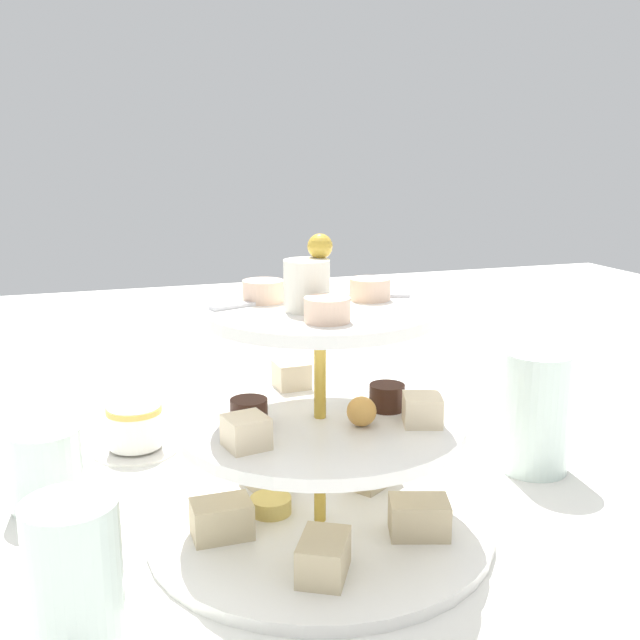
{
  "coord_description": "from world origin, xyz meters",
  "views": [
    {
      "loc": [
        0.18,
        0.55,
        0.32
      ],
      "look_at": [
        0.0,
        0.0,
        0.18
      ],
      "focal_mm": 42.0,
      "sensor_mm": 36.0,
      "label": 1
    }
  ],
  "objects_px": {
    "butter_knife_right": "(306,409)",
    "water_glass_short_left": "(46,469)",
    "teacup_with_saucer": "(135,429)",
    "water_glass_tall_right": "(536,412)",
    "tiered_serving_stand": "(320,447)",
    "water_glass_mid_back": "(75,583)"
  },
  "relations": [
    {
      "from": "water_glass_mid_back",
      "to": "water_glass_short_left",
      "type": "bearing_deg",
      "value": -84.1
    },
    {
      "from": "tiered_serving_stand",
      "to": "water_glass_short_left",
      "type": "bearing_deg",
      "value": -28.32
    },
    {
      "from": "teacup_with_saucer",
      "to": "water_glass_mid_back",
      "type": "relative_size",
      "value": 0.82
    },
    {
      "from": "teacup_with_saucer",
      "to": "water_glass_tall_right",
      "type": "bearing_deg",
      "value": 155.29
    },
    {
      "from": "tiered_serving_stand",
      "to": "butter_knife_right",
      "type": "xyz_separation_m",
      "value": [
        -0.08,
        -0.29,
        -0.07
      ]
    },
    {
      "from": "teacup_with_saucer",
      "to": "butter_knife_right",
      "type": "xyz_separation_m",
      "value": [
        -0.21,
        -0.06,
        -0.02
      ]
    },
    {
      "from": "teacup_with_saucer",
      "to": "butter_knife_right",
      "type": "height_order",
      "value": "teacup_with_saucer"
    },
    {
      "from": "water_glass_short_left",
      "to": "butter_knife_right",
      "type": "distance_m",
      "value": 0.35
    },
    {
      "from": "teacup_with_saucer",
      "to": "butter_knife_right",
      "type": "distance_m",
      "value": 0.22
    },
    {
      "from": "tiered_serving_stand",
      "to": "water_glass_short_left",
      "type": "height_order",
      "value": "tiered_serving_stand"
    },
    {
      "from": "butter_knife_right",
      "to": "water_glass_tall_right",
      "type": "bearing_deg",
      "value": 135.45
    },
    {
      "from": "water_glass_tall_right",
      "to": "butter_knife_right",
      "type": "distance_m",
      "value": 0.3
    },
    {
      "from": "tiered_serving_stand",
      "to": "water_glass_tall_right",
      "type": "distance_m",
      "value": 0.25
    },
    {
      "from": "water_glass_tall_right",
      "to": "water_glass_mid_back",
      "type": "xyz_separation_m",
      "value": [
        0.44,
        0.16,
        -0.01
      ]
    },
    {
      "from": "water_glass_short_left",
      "to": "teacup_with_saucer",
      "type": "xyz_separation_m",
      "value": [
        -0.09,
        -0.11,
        -0.01
      ]
    },
    {
      "from": "water_glass_short_left",
      "to": "butter_knife_right",
      "type": "bearing_deg",
      "value": -150.16
    },
    {
      "from": "butter_knife_right",
      "to": "water_glass_mid_back",
      "type": "xyz_separation_m",
      "value": [
        0.28,
        0.4,
        0.05
      ]
    },
    {
      "from": "water_glass_tall_right",
      "to": "water_glass_short_left",
      "type": "bearing_deg",
      "value": -8.2
    },
    {
      "from": "butter_knife_right",
      "to": "water_glass_short_left",
      "type": "bearing_deg",
      "value": 40.35
    },
    {
      "from": "teacup_with_saucer",
      "to": "water_glass_mid_back",
      "type": "height_order",
      "value": "water_glass_mid_back"
    },
    {
      "from": "water_glass_tall_right",
      "to": "tiered_serving_stand",
      "type": "bearing_deg",
      "value": 11.86
    },
    {
      "from": "water_glass_tall_right",
      "to": "water_glass_short_left",
      "type": "distance_m",
      "value": 0.47
    }
  ]
}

